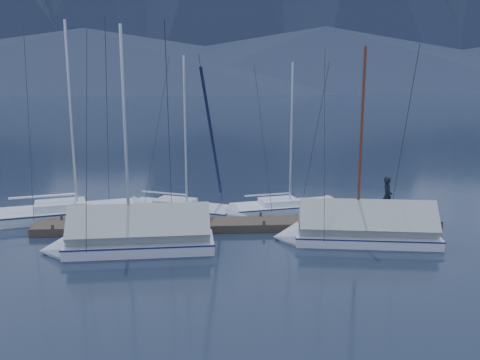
# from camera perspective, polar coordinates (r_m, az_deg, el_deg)

# --- Properties ---
(ground) EXTENTS (1000.00, 1000.00, 0.00)m
(ground) POSITION_cam_1_polar(r_m,az_deg,el_deg) (20.93, 0.37, -7.01)
(ground) COLOR black
(ground) RESTS_ON ground
(mountain_range) EXTENTS (877.00, 584.00, 150.50)m
(mountain_range) POSITION_cam_1_polar(r_m,az_deg,el_deg) (393.73, -3.15, 19.06)
(mountain_range) COLOR #475675
(mountain_range) RESTS_ON ground
(dock) EXTENTS (18.00, 1.50, 0.54)m
(dock) POSITION_cam_1_polar(r_m,az_deg,el_deg) (22.80, 0.00, -5.16)
(dock) COLOR #382D23
(dock) RESTS_ON ground
(mooring_posts) EXTENTS (15.12, 1.52, 0.35)m
(mooring_posts) POSITION_cam_1_polar(r_m,az_deg,el_deg) (22.71, -1.26, -4.60)
(mooring_posts) COLOR #382D23
(mooring_posts) RESTS_ON ground
(sailboat_open_left) EXTENTS (7.93, 4.05, 10.09)m
(sailboat_open_left) POSITION_cam_1_polar(r_m,az_deg,el_deg) (25.82, -16.60, -3.50)
(sailboat_open_left) COLOR silver
(sailboat_open_left) RESTS_ON ground
(sailboat_open_mid) EXTENTS (6.54, 4.15, 8.40)m
(sailboat_open_mid) POSITION_cam_1_polar(r_m,az_deg,el_deg) (25.12, -5.05, -3.54)
(sailboat_open_mid) COLOR silver
(sailboat_open_mid) RESTS_ON ground
(sailboat_open_right) EXTENTS (6.33, 3.04, 8.08)m
(sailboat_open_right) POSITION_cam_1_polar(r_m,az_deg,el_deg) (25.99, 6.49, -3.07)
(sailboat_open_right) COLOR white
(sailboat_open_right) RESTS_ON ground
(sailboat_covered_near) EXTENTS (6.89, 3.15, 8.65)m
(sailboat_covered_near) POSITION_cam_1_polar(r_m,az_deg,el_deg) (21.40, 12.60, -5.66)
(sailboat_covered_near) COLOR silver
(sailboat_covered_near) RESTS_ON ground
(sailboat_covered_far) EXTENTS (6.76, 2.84, 9.36)m
(sailboat_covered_far) POSITION_cam_1_polar(r_m,az_deg,el_deg) (20.31, -12.62, -6.52)
(sailboat_covered_far) COLOR silver
(sailboat_covered_far) RESTS_ON ground
(person) EXTENTS (0.49, 0.70, 1.83)m
(person) POSITION_cam_1_polar(r_m,az_deg,el_deg) (24.34, 16.19, -1.75)
(person) COLOR black
(person) RESTS_ON dock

